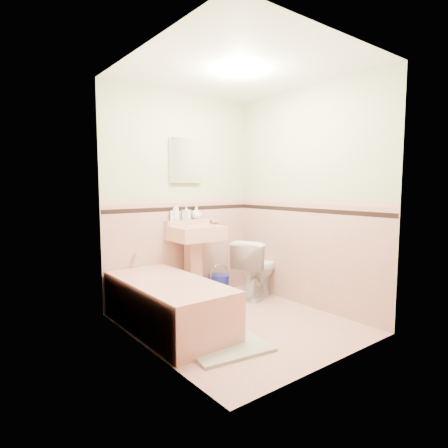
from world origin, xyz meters
TOP-DOWN VIEW (x-y plane):
  - floor at (0.00, 0.00)m, footprint 2.20×2.20m
  - ceiling at (0.00, 0.00)m, footprint 2.20×2.20m
  - wall_back at (0.00, 1.10)m, footprint 2.50×0.00m
  - wall_front at (0.00, -1.10)m, footprint 2.50×0.00m
  - wall_left at (-1.00, 0.00)m, footprint 0.00×2.50m
  - wall_right at (1.00, 0.00)m, footprint 0.00×2.50m
  - wainscot_back at (0.00, 1.09)m, footprint 2.00×0.00m
  - wainscot_front at (0.00, -1.09)m, footprint 2.00×0.00m
  - wainscot_left at (-0.99, 0.00)m, footprint 0.00×2.20m
  - wainscot_right at (0.99, 0.00)m, footprint 0.00×2.20m
  - accent_back at (0.00, 1.08)m, footprint 2.00×0.00m
  - accent_front at (0.00, -1.08)m, footprint 2.00×0.00m
  - accent_left at (-0.98, 0.00)m, footprint 0.00×2.20m
  - accent_right at (0.98, 0.00)m, footprint 0.00×2.20m
  - cap_back at (0.00, 1.08)m, footprint 2.00×0.00m
  - cap_front at (0.00, -1.08)m, footprint 2.00×0.00m
  - cap_left at (-0.98, 0.00)m, footprint 0.00×2.20m
  - cap_right at (0.98, 0.00)m, footprint 0.00×2.20m
  - bathtub at (-0.63, 0.33)m, footprint 0.70×1.50m
  - tub_faucet at (-0.63, 1.05)m, footprint 0.04×0.12m
  - sink at (0.05, 0.86)m, footprint 0.59×0.48m
  - sink_faucet at (0.05, 1.00)m, footprint 0.02×0.02m
  - medicine_cabinet at (0.05, 1.07)m, footprint 0.43×0.04m
  - soap_dish at (0.47, 1.06)m, footprint 0.12×0.07m
  - soap_bottle_left at (-0.11, 1.04)m, footprint 0.10×0.10m
  - soap_bottle_mid at (0.03, 1.04)m, footprint 0.11×0.11m
  - soap_bottle_right at (0.18, 1.04)m, footprint 0.16×0.16m
  - tube at (-0.17, 1.04)m, footprint 0.05×0.05m
  - toilet at (0.78, 0.59)m, footprint 0.82×0.66m
  - bucket at (0.44, 0.92)m, footprint 0.27×0.27m
  - bath_mat at (-0.46, -0.41)m, footprint 0.75×0.56m
  - shoe at (-0.54, -0.31)m, footprint 0.17×0.11m

SIDE VIEW (x-z plane):
  - floor at x=0.00m, z-range 0.00..0.00m
  - bath_mat at x=-0.46m, z-range 0.00..0.03m
  - shoe at x=-0.54m, z-range 0.03..0.09m
  - bucket at x=0.44m, z-range 0.00..0.27m
  - bathtub at x=-0.63m, z-range 0.00..0.45m
  - toilet at x=0.78m, z-range 0.00..0.74m
  - sink at x=0.05m, z-range 0.00..0.92m
  - wainscot_back at x=0.00m, z-range -0.40..1.60m
  - wainscot_front at x=0.00m, z-range -0.40..1.60m
  - wainscot_left at x=-0.99m, z-range -0.50..1.70m
  - wainscot_right at x=0.99m, z-range -0.50..1.70m
  - tub_faucet at x=-0.63m, z-range 0.61..0.65m
  - sink_faucet at x=0.05m, z-range 0.90..1.00m
  - soap_dish at x=0.47m, z-range 0.93..0.97m
  - tube at x=-0.17m, z-range 0.99..1.11m
  - soap_bottle_right at x=0.18m, z-range 0.99..1.15m
  - soap_bottle_mid at x=0.03m, z-range 0.99..1.16m
  - soap_bottle_left at x=-0.11m, z-range 0.99..1.20m
  - accent_left at x=-0.98m, z-range 0.02..2.22m
  - accent_right at x=0.98m, z-range 0.02..2.22m
  - accent_back at x=0.00m, z-range 0.12..2.12m
  - accent_front at x=0.00m, z-range 0.12..2.12m
  - cap_back at x=0.00m, z-range 0.22..2.22m
  - cap_front at x=0.00m, z-range 0.22..2.22m
  - cap_left at x=-0.98m, z-range 0.12..2.32m
  - cap_right at x=0.98m, z-range 0.12..2.32m
  - wall_back at x=0.00m, z-range 0.00..2.50m
  - wall_front at x=0.00m, z-range 0.00..2.50m
  - wall_left at x=-1.00m, z-range 0.00..2.50m
  - wall_right at x=1.00m, z-range 0.00..2.50m
  - medicine_cabinet at x=0.05m, z-range 1.43..1.97m
  - ceiling at x=0.00m, z-range 2.50..2.50m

